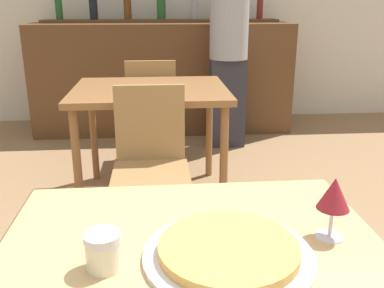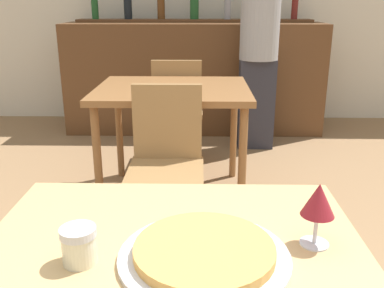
{
  "view_description": "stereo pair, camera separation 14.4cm",
  "coord_description": "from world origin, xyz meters",
  "views": [
    {
      "loc": [
        -0.08,
        -0.81,
        1.31
      ],
      "look_at": [
        0.04,
        0.55,
        0.85
      ],
      "focal_mm": 40.0,
      "sensor_mm": 36.0,
      "label": 1
    },
    {
      "loc": [
        0.06,
        -0.82,
        1.31
      ],
      "look_at": [
        0.04,
        0.55,
        0.85
      ],
      "focal_mm": 40.0,
      "sensor_mm": 36.0,
      "label": 2
    }
  ],
  "objects": [
    {
      "name": "dining_table_far",
      "position": [
        -0.12,
        1.94,
        0.68
      ],
      "size": [
        0.99,
        0.83,
        0.77
      ],
      "color": "brown",
      "rests_on": "ground_plane"
    },
    {
      "name": "pizza_tray",
      "position": [
        0.08,
        0.02,
        0.76
      ],
      "size": [
        0.39,
        0.39,
        0.04
      ],
      "color": "silver",
      "rests_on": "dining_table_near"
    },
    {
      "name": "person_standing",
      "position": [
        0.58,
        3.02,
        0.92
      ],
      "size": [
        0.34,
        0.34,
        1.7
      ],
      "color": "#2D2D38",
      "rests_on": "ground_plane"
    },
    {
      "name": "wine_glass",
      "position": [
        0.34,
        0.09,
        0.86
      ],
      "size": [
        0.08,
        0.08,
        0.16
      ],
      "color": "silver",
      "rests_on": "dining_table_near"
    },
    {
      "name": "bar_back_shelf",
      "position": [
        -0.04,
        3.74,
        1.18
      ],
      "size": [
        2.39,
        0.24,
        0.35
      ],
      "color": "brown",
      "rests_on": "bar_counter"
    },
    {
      "name": "chair_far_side_front",
      "position": [
        -0.12,
        1.35,
        0.51
      ],
      "size": [
        0.4,
        0.4,
        0.88
      ],
      "color": "olive",
      "rests_on": "ground_plane"
    },
    {
      "name": "bar_counter",
      "position": [
        0.0,
        3.6,
        0.55
      ],
      "size": [
        2.6,
        0.56,
        1.1
      ],
      "color": "brown",
      "rests_on": "ground_plane"
    },
    {
      "name": "chair_far_side_back",
      "position": [
        -0.12,
        2.52,
        0.51
      ],
      "size": [
        0.4,
        0.4,
        0.88
      ],
      "rotation": [
        0.0,
        0.0,
        3.14
      ],
      "color": "olive",
      "rests_on": "ground_plane"
    },
    {
      "name": "cheese_shaker",
      "position": [
        -0.2,
        0.01,
        0.79
      ],
      "size": [
        0.08,
        0.08,
        0.09
      ],
      "color": "beige",
      "rests_on": "dining_table_near"
    }
  ]
}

